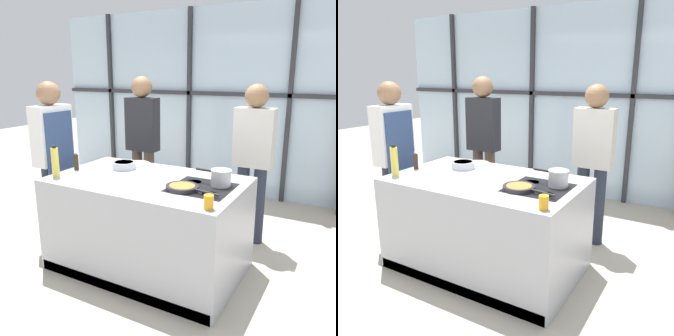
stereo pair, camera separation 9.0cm
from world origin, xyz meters
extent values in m
plane|color=#BCB29E|center=(0.00, 0.00, 0.00)|extent=(18.00, 18.00, 0.00)
cube|color=silver|center=(0.00, 2.56, 1.40)|extent=(6.40, 0.04, 2.80)
cube|color=#2D2D33|center=(0.00, 2.51, 1.54)|extent=(6.40, 0.06, 0.06)
cube|color=#2D2D33|center=(-2.30, 2.51, 1.40)|extent=(0.06, 0.06, 2.80)
cube|color=#2D2D33|center=(-0.77, 2.51, 1.40)|extent=(0.06, 0.06, 2.80)
cube|color=#2D2D33|center=(0.77, 2.51, 1.40)|extent=(0.06, 0.06, 2.80)
cube|color=#A8AAB2|center=(0.00, 0.00, 0.45)|extent=(1.77, 1.07, 0.90)
cube|color=black|center=(0.55, 0.00, 0.89)|extent=(0.52, 0.52, 0.01)
cube|color=black|center=(0.00, -0.52, 0.05)|extent=(1.74, 0.03, 0.10)
cylinder|color=#38383D|center=(0.42, -0.12, 0.90)|extent=(0.13, 0.13, 0.01)
cylinder|color=#38383D|center=(0.67, -0.12, 0.90)|extent=(0.13, 0.13, 0.01)
cylinder|color=#38383D|center=(0.42, 0.12, 0.90)|extent=(0.13, 0.13, 0.01)
cylinder|color=#38383D|center=(0.67, 0.12, 0.90)|extent=(0.13, 0.13, 0.01)
cylinder|color=#232838|center=(-1.23, 0.14, 0.44)|extent=(0.14, 0.14, 0.88)
cylinder|color=#232838|center=(-1.23, -0.05, 0.44)|extent=(0.14, 0.14, 0.88)
cube|color=white|center=(-1.23, 0.04, 1.20)|extent=(0.20, 0.44, 0.63)
sphere|color=#8C6647|center=(-1.23, 0.04, 1.64)|extent=(0.25, 0.25, 0.25)
cube|color=navy|center=(-1.12, 0.04, 0.97)|extent=(0.02, 0.37, 0.97)
cylinder|color=#47382D|center=(-0.61, 1.02, 0.45)|extent=(0.13, 0.13, 0.90)
cylinder|color=#47382D|center=(-0.79, 1.02, 0.45)|extent=(0.13, 0.13, 0.90)
cube|color=#232328|center=(-0.70, 1.02, 1.23)|extent=(0.40, 0.18, 0.65)
sphere|color=#8C6647|center=(-0.70, 1.02, 1.68)|extent=(0.25, 0.25, 0.25)
cylinder|color=#232838|center=(0.79, 1.02, 0.43)|extent=(0.13, 0.13, 0.87)
cylinder|color=#232838|center=(0.61, 1.02, 0.43)|extent=(0.13, 0.13, 0.87)
cube|color=beige|center=(0.70, 1.02, 1.18)|extent=(0.41, 0.19, 0.63)
sphere|color=#8C6647|center=(0.70, 1.02, 1.62)|extent=(0.24, 0.24, 0.24)
cylinder|color=#232326|center=(0.42, -0.12, 0.92)|extent=(0.28, 0.28, 0.04)
cylinder|color=#B26B2D|center=(0.42, -0.12, 0.93)|extent=(0.22, 0.22, 0.01)
cylinder|color=#232326|center=(0.67, -0.17, 0.93)|extent=(0.22, 0.06, 0.02)
cylinder|color=silver|center=(0.67, 0.12, 0.97)|extent=(0.17, 0.17, 0.14)
cylinder|color=silver|center=(0.67, 0.12, 1.04)|extent=(0.18, 0.18, 0.01)
cylinder|color=black|center=(0.51, 0.14, 1.02)|extent=(0.16, 0.03, 0.02)
cylinder|color=white|center=(-0.38, 0.40, 0.91)|extent=(0.27, 0.27, 0.01)
cylinder|color=silver|center=(-0.40, 0.19, 0.94)|extent=(0.24, 0.24, 0.07)
cylinder|color=#4C4C51|center=(-0.40, 0.19, 0.97)|extent=(0.19, 0.19, 0.01)
cylinder|color=#E0CC4C|center=(-0.79, -0.36, 1.04)|extent=(0.07, 0.07, 0.28)
cylinder|color=black|center=(-0.79, -0.36, 1.19)|extent=(0.04, 0.04, 0.02)
cylinder|color=#332319|center=(-0.80, -0.07, 0.98)|extent=(0.05, 0.05, 0.15)
sphere|color=#B2B2B7|center=(-0.80, -0.07, 1.07)|extent=(0.03, 0.03, 0.03)
cylinder|color=orange|center=(0.79, -0.43, 0.95)|extent=(0.07, 0.07, 0.11)
camera|label=1|loc=(1.68, -2.67, 1.85)|focal=38.00mm
camera|label=2|loc=(1.75, -2.63, 1.85)|focal=38.00mm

